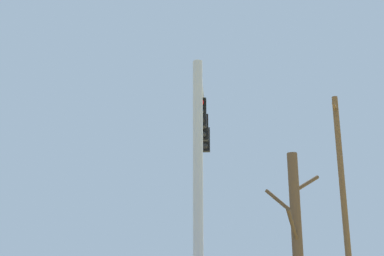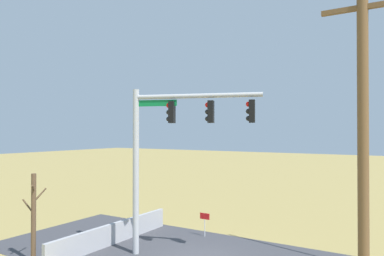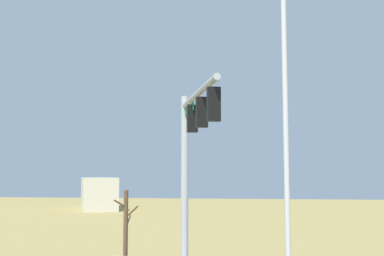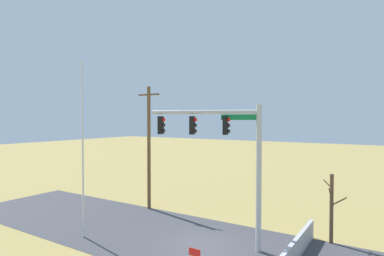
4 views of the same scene
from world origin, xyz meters
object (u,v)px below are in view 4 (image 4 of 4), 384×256
at_px(utility_pole, 149,146).
at_px(bare_tree, 332,208).
at_px(signal_mast, 228,148).
at_px(flagpole, 83,150).
at_px(open_sign, 195,256).

relative_size(utility_pole, bare_tree, 2.44).
xyz_separation_m(signal_mast, utility_pole, (-8.18, 3.52, -0.46)).
bearing_deg(bare_tree, utility_pole, -179.63).
bearing_deg(utility_pole, flagpole, -84.74).
bearing_deg(bare_tree, signal_mast, -140.76).
bearing_deg(flagpole, utility_pole, 95.26).
distance_m(signal_mast, utility_pole, 8.92).
height_order(signal_mast, flagpole, flagpole).
bearing_deg(open_sign, signal_mast, 92.63).
relative_size(flagpole, open_sign, 8.13).
distance_m(utility_pole, bare_tree, 12.90).
bearing_deg(open_sign, bare_tree, 58.98).
xyz_separation_m(flagpole, open_sign, (7.75, -0.55, -4.05)).
bearing_deg(open_sign, flagpole, 175.92).
relative_size(flagpole, utility_pole, 1.09).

